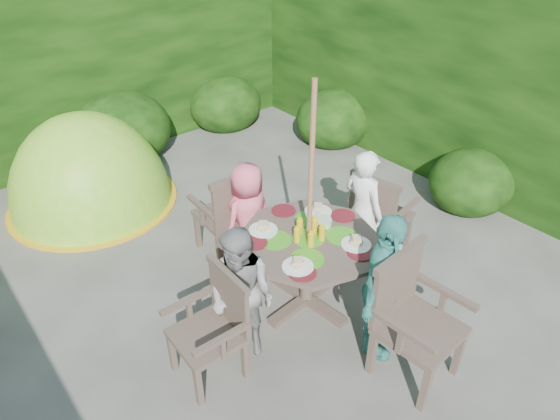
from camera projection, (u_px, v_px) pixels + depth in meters
ground at (217, 295)px, 4.90m from camera, size 60.00×60.00×0.00m
hedge_enclosure at (136, 134)px, 5.07m from camera, size 9.00×9.00×2.50m
patio_table at (308, 248)px, 4.48m from camera, size 1.43×1.43×0.91m
parasol_pole at (310, 205)px, 4.22m from camera, size 0.05×0.05×2.20m
garden_chair_right at (379, 213)px, 5.19m from camera, size 0.60×0.65×0.95m
garden_chair_left at (214, 325)px, 3.90m from camera, size 0.51×0.57×0.92m
garden_chair_back at (229, 212)px, 5.18m from camera, size 0.61×0.55×0.98m
garden_chair_front at (411, 316)px, 3.88m from camera, size 0.68×0.62×1.06m
child_right at (362, 211)px, 4.94m from camera, size 0.33×0.49×1.33m
child_left at (242, 295)px, 4.02m from camera, size 0.64×0.71×1.22m
child_back at (249, 217)px, 4.97m from camera, size 0.63×0.46×1.18m
child_front at (383, 288)px, 3.98m from camera, size 0.87×0.62×1.37m
dome_tent at (95, 203)px, 6.30m from camera, size 2.38×2.38×2.35m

